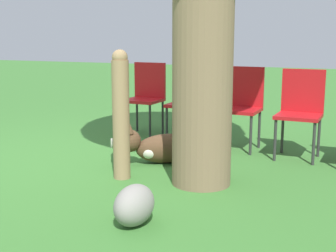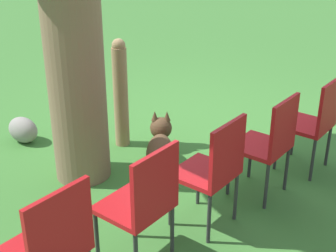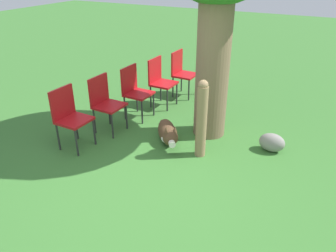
{
  "view_description": "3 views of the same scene",
  "coord_description": "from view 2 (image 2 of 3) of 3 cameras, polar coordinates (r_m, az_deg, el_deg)",
  "views": [
    {
      "loc": [
        3.81,
        2.51,
        1.26
      ],
      "look_at": [
        -0.37,
        0.7,
        0.38
      ],
      "focal_mm": 50.0,
      "sensor_mm": 36.0,
      "label": 1
    },
    {
      "loc": [
        -2.8,
        3.86,
        2.23
      ],
      "look_at": [
        -0.37,
        0.56,
        0.39
      ],
      "focal_mm": 50.0,
      "sensor_mm": 36.0,
      "label": 2
    },
    {
      "loc": [
        1.72,
        -3.3,
        2.55
      ],
      "look_at": [
        -0.31,
        0.62,
        0.29
      ],
      "focal_mm": 35.0,
      "sensor_mm": 36.0,
      "label": 3
    }
  ],
  "objects": [
    {
      "name": "red_chair_0",
      "position": [
        4.51,
        17.5,
        0.8
      ],
      "size": [
        0.43,
        0.45,
        0.92
      ],
      "rotation": [
        0.0,
        0.0,
        -0.03
      ],
      "color": "#B21419",
      "rests_on": "ground_plane"
    },
    {
      "name": "red_chair_2",
      "position": [
        3.51,
        5.63,
        -4.98
      ],
      "size": [
        0.43,
        0.45,
        0.92
      ],
      "rotation": [
        0.0,
        0.0,
        -0.03
      ],
      "color": "#B21419",
      "rests_on": "ground_plane"
    },
    {
      "name": "red_chair_3",
      "position": [
        3.11,
        -3.05,
        -9.03
      ],
      "size": [
        0.43,
        0.45,
        0.92
      ],
      "rotation": [
        0.0,
        0.0,
        -0.03
      ],
      "color": "#B21419",
      "rests_on": "ground_plane"
    },
    {
      "name": "dog",
      "position": [
        4.57,
        -0.97,
        -2.73
      ],
      "size": [
        0.75,
        0.99,
        0.43
      ],
      "rotation": [
        0.0,
        0.0,
        5.33
      ],
      "color": "#513823",
      "rests_on": "ground_plane"
    },
    {
      "name": "red_chair_1",
      "position": [
        3.98,
        12.32,
        -1.74
      ],
      "size": [
        0.43,
        0.45,
        0.92
      ],
      "rotation": [
        0.0,
        0.0,
        -0.03
      ],
      "color": "#B21419",
      "rests_on": "ground_plane"
    },
    {
      "name": "red_chair_4",
      "position": [
        2.82,
        -14.14,
        -13.77
      ],
      "size": [
        0.43,
        0.45,
        0.92
      ],
      "rotation": [
        0.0,
        0.0,
        -0.03
      ],
      "color": "#B21419",
      "rests_on": "ground_plane"
    },
    {
      "name": "garden_rock",
      "position": [
        5.25,
        -17.25,
        -0.45
      ],
      "size": [
        0.37,
        0.24,
        0.28
      ],
      "color": "gray",
      "rests_on": "ground_plane"
    },
    {
      "name": "fence_post",
      "position": [
        4.82,
        -5.8,
        4.02
      ],
      "size": [
        0.15,
        0.15,
        1.14
      ],
      "color": "#937551",
      "rests_on": "ground_plane"
    },
    {
      "name": "ground_plane",
      "position": [
        5.26,
        0.37,
        -0.9
      ],
      "size": [
        30.0,
        30.0,
        0.0
      ],
      "primitive_type": "plane",
      "color": "#38702D"
    }
  ]
}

